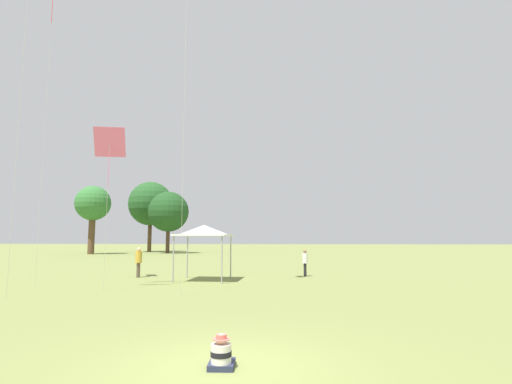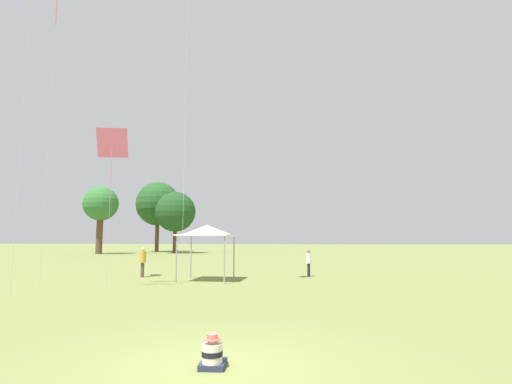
{
  "view_description": "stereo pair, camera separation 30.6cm",
  "coord_description": "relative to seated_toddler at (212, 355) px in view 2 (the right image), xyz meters",
  "views": [
    {
      "loc": [
        1.12,
        -7.09,
        2.2
      ],
      "look_at": [
        -0.01,
        7.02,
        3.85
      ],
      "focal_mm": 28.0,
      "sensor_mm": 36.0,
      "label": 1
    },
    {
      "loc": [
        1.42,
        -7.06,
        2.2
      ],
      "look_at": [
        -0.01,
        7.02,
        3.85
      ],
      "focal_mm": 28.0,
      "sensor_mm": 36.0,
      "label": 2
    }
  ],
  "objects": [
    {
      "name": "distant_tree_1",
      "position": [
        -26.69,
        47.88,
        6.85
      ],
      "size": [
        4.96,
        4.96,
        9.72
      ],
      "color": "brown",
      "rests_on": "ground"
    },
    {
      "name": "person_standing_2",
      "position": [
        2.13,
        16.8,
        0.7
      ],
      "size": [
        0.41,
        0.41,
        1.54
      ],
      "rotation": [
        0.0,
        0.0,
        0.47
      ],
      "color": "black",
      "rests_on": "ground"
    },
    {
      "name": "ground_plane",
      "position": [
        0.04,
        0.09,
        -0.23
      ],
      "size": [
        300.0,
        300.0,
        0.0
      ],
      "primitive_type": "plane",
      "color": "olive"
    },
    {
      "name": "kite_0",
      "position": [
        -6.67,
        9.66,
        6.12
      ],
      "size": [
        1.41,
        0.79,
        7.05
      ],
      "rotation": [
        0.0,
        0.0,
        2.56
      ],
      "color": "pink",
      "rests_on": "ground"
    },
    {
      "name": "person_standing_0",
      "position": [
        -7.36,
        15.42,
        0.77
      ],
      "size": [
        0.51,
        0.51,
        1.69
      ],
      "rotation": [
        0.0,
        0.0,
        2.14
      ],
      "color": "brown",
      "rests_on": "ground"
    },
    {
      "name": "canopy_tent",
      "position": [
        -3.3,
        13.98,
        2.37
      ],
      "size": [
        2.84,
        2.84,
        2.91
      ],
      "rotation": [
        0.0,
        0.0,
        -0.04
      ],
      "color": "white",
      "rests_on": "ground"
    },
    {
      "name": "distant_tree_0",
      "position": [
        -16.85,
        51.95,
        5.98
      ],
      "size": [
        6.07,
        6.07,
        9.27
      ],
      "color": "#473323",
      "rests_on": "ground"
    },
    {
      "name": "seated_toddler",
      "position": [
        0.0,
        0.0,
        0.0
      ],
      "size": [
        0.46,
        0.56,
        0.58
      ],
      "rotation": [
        0.0,
        0.0,
        0.04
      ],
      "color": "#282D47",
      "rests_on": "ground"
    },
    {
      "name": "distant_tree_2",
      "position": [
        -21.65,
        57.58,
        7.72
      ],
      "size": [
        7.28,
        7.28,
        11.62
      ],
      "color": "brown",
      "rests_on": "ground"
    }
  ]
}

